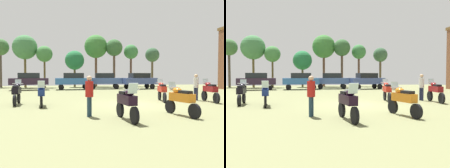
# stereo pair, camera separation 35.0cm
# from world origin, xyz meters

# --- Properties ---
(ground_plane) EXTENTS (44.00, 52.00, 0.02)m
(ground_plane) POSITION_xyz_m (0.00, 0.00, 0.01)
(ground_plane) COLOR olive
(motorcycle_1) EXTENTS (0.64, 2.17, 1.45)m
(motorcycle_1) POSITION_xyz_m (-5.22, 0.13, 0.73)
(motorcycle_1) COLOR black
(motorcycle_1) RESTS_ON ground
(motorcycle_4) EXTENTS (0.65, 2.30, 1.51)m
(motorcycle_4) POSITION_xyz_m (5.30, 0.19, 0.76)
(motorcycle_4) COLOR black
(motorcycle_4) RESTS_ON ground
(motorcycle_5) EXTENTS (0.63, 2.12, 1.47)m
(motorcycle_5) POSITION_xyz_m (-1.49, -4.70, 0.74)
(motorcycle_5) COLOR black
(motorcycle_5) RESTS_ON ground
(motorcycle_8) EXTENTS (0.72, 2.23, 1.49)m
(motorcycle_8) POSITION_xyz_m (2.38, 1.10, 0.75)
(motorcycle_8) COLOR black
(motorcycle_8) RESTS_ON ground
(motorcycle_10) EXTENTS (0.62, 2.13, 1.49)m
(motorcycle_10) POSITION_xyz_m (-6.70, 1.05, 0.75)
(motorcycle_10) COLOR black
(motorcycle_10) RESTS_ON ground
(motorcycle_12) EXTENTS (0.75, 2.10, 1.45)m
(motorcycle_12) POSITION_xyz_m (1.05, -4.12, 0.73)
(motorcycle_12) COLOR black
(motorcycle_12) RESTS_ON ground
(car_1) EXTENTS (4.53, 2.45, 2.00)m
(car_1) POSITION_xyz_m (5.06, 14.63, 1.19)
(car_1) COLOR black
(car_1) RESTS_ON ground
(car_2) EXTENTS (4.38, 2.01, 2.00)m
(car_2) POSITION_xyz_m (-3.14, 14.92, 1.19)
(car_2) COLOR black
(car_2) RESTS_ON ground
(car_3) EXTENTS (4.45, 2.20, 2.00)m
(car_3) POSITION_xyz_m (0.79, 15.79, 1.19)
(car_3) COLOR black
(car_3) RESTS_ON ground
(car_4) EXTENTS (4.53, 2.44, 2.00)m
(car_4) POSITION_xyz_m (-8.26, 14.85, 1.19)
(car_4) COLOR black
(car_4) RESTS_ON ground
(person_1) EXTENTS (0.45, 0.45, 1.82)m
(person_1) POSITION_xyz_m (4.94, 1.27, 1.09)
(person_1) COLOR #222646
(person_1) RESTS_ON ground
(person_2) EXTENTS (0.45, 0.45, 1.72)m
(person_2) POSITION_xyz_m (-2.84, -3.60, 1.02)
(person_2) COLOR #1F3648
(person_2) RESTS_ON ground
(tree_1) EXTENTS (3.54, 3.54, 7.91)m
(tree_1) POSITION_xyz_m (0.44, 22.11, 6.10)
(tree_1) COLOR brown
(tree_1) RESTS_ON ground
(tree_2) EXTENTS (2.39, 2.39, 6.96)m
(tree_2) POSITION_xyz_m (-13.32, 22.26, 5.66)
(tree_2) COLOR #4D4036
(tree_2) RESTS_ON ground
(tree_3) EXTENTS (2.27, 2.27, 5.87)m
(tree_3) POSITION_xyz_m (-7.06, 20.62, 4.69)
(tree_3) COLOR brown
(tree_3) RESTS_ON ground
(tree_4) EXTENTS (2.81, 2.81, 5.33)m
(tree_4) POSITION_xyz_m (-2.83, 21.02, 3.91)
(tree_4) COLOR #4D4326
(tree_4) RESTS_ON ground
(tree_6) EXTENTS (2.56, 2.56, 7.20)m
(tree_6) POSITION_xyz_m (3.13, 21.29, 5.81)
(tree_6) COLOR brown
(tree_6) RESTS_ON ground
(tree_7) EXTENTS (2.23, 2.23, 6.48)m
(tree_7) POSITION_xyz_m (5.86, 21.57, 5.25)
(tree_7) COLOR brown
(tree_7) RESTS_ON ground
(tree_8) EXTENTS (2.28, 2.28, 6.14)m
(tree_8) POSITION_xyz_m (9.57, 22.11, 4.90)
(tree_8) COLOR brown
(tree_8) RESTS_ON ground
(tree_9) EXTENTS (3.40, 3.40, 7.36)m
(tree_9) POSITION_xyz_m (-9.74, 20.96, 5.64)
(tree_9) COLOR brown
(tree_9) RESTS_ON ground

